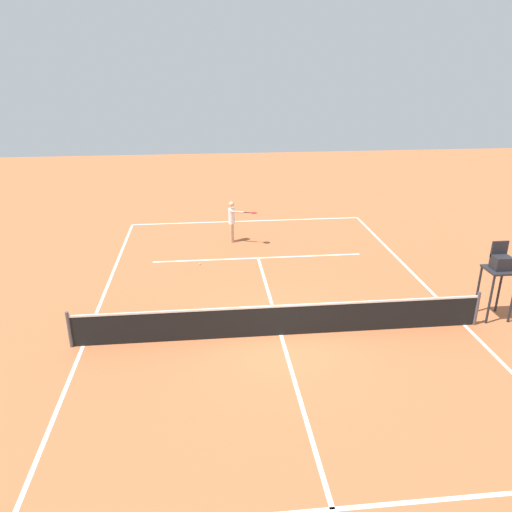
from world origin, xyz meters
TOP-DOWN VIEW (x-y plane):
  - ground_plane at (0.00, 0.00)m, footprint 60.00×60.00m
  - court_lines at (0.00, 0.00)m, footprint 11.18×21.91m
  - tennis_net at (0.00, 0.00)m, footprint 11.78×0.10m
  - player_serving at (0.87, -8.01)m, footprint 1.23×0.90m
  - tennis_ball at (2.31, -5.59)m, footprint 0.07×0.07m
  - umpire_chair at (-6.59, -0.41)m, footprint 0.80×0.80m

SIDE VIEW (x-z plane):
  - ground_plane at x=0.00m, z-range 0.00..0.00m
  - court_lines at x=0.00m, z-range 0.00..0.01m
  - tennis_ball at x=2.31m, z-range 0.00..0.07m
  - tennis_net at x=0.00m, z-range -0.04..1.03m
  - player_serving at x=0.87m, z-range 0.18..1.98m
  - umpire_chair at x=-6.59m, z-range 0.40..2.81m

